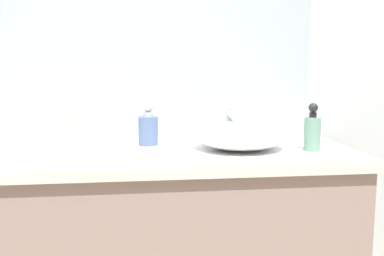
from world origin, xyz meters
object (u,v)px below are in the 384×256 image
at_px(soap_dispenser, 312,131).
at_px(tissue_box, 52,129).
at_px(sink_basin, 240,136).
at_px(lotion_bottle, 148,127).

height_order(soap_dispenser, tissue_box, soap_dispenser).
bearing_deg(sink_basin, soap_dispenser, -14.52).
bearing_deg(tissue_box, soap_dispenser, -10.36).
distance_m(soap_dispenser, tissue_box, 0.94).
relative_size(soap_dispenser, tissue_box, 1.03).
xyz_separation_m(soap_dispenser, tissue_box, (-0.93, 0.17, -0.00)).
xyz_separation_m(lotion_bottle, tissue_box, (-0.35, -0.01, 0.00)).
relative_size(sink_basin, tissue_box, 1.98).
distance_m(soap_dispenser, lotion_bottle, 0.60).
relative_size(sink_basin, lotion_bottle, 1.92).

